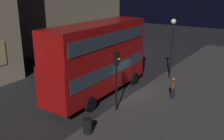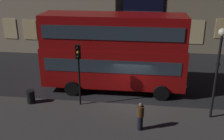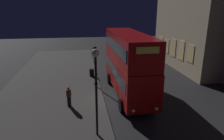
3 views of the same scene
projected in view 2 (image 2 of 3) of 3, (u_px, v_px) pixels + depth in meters
name	position (u px, v px, depth m)	size (l,w,h in m)	color
ground_plane	(131.00, 100.00, 18.58)	(80.00, 80.00, 0.00)	#232326
double_decker_bus	(113.00, 49.00, 19.08)	(10.21, 2.98, 5.56)	#9E0C0C
traffic_light_near_kerb	(79.00, 63.00, 16.73)	(0.36, 0.39, 4.01)	black
street_lamp	(219.00, 57.00, 14.92)	(0.45, 0.45, 5.38)	black
pedestrian	(140.00, 116.00, 14.74)	(0.39, 0.39, 1.64)	black
litter_bin	(31.00, 97.00, 17.83)	(0.53, 0.53, 0.86)	black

